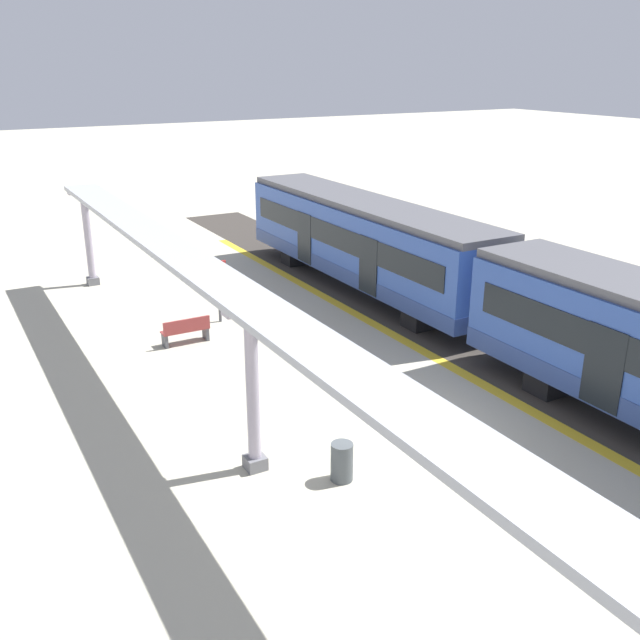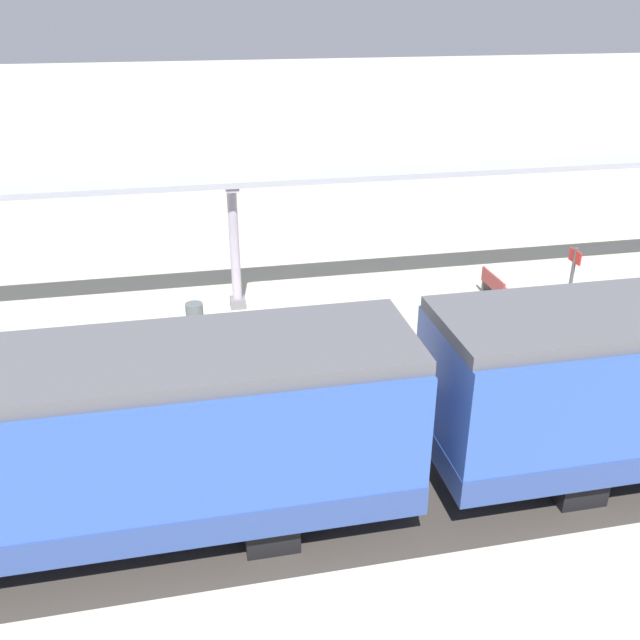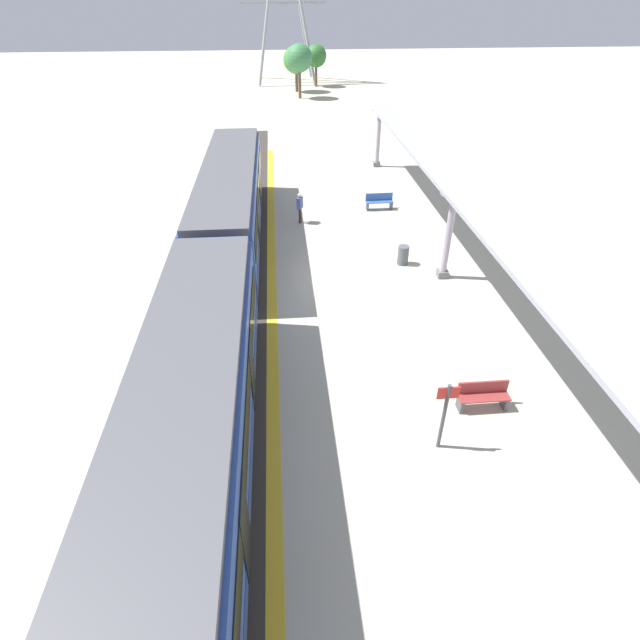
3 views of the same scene
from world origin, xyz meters
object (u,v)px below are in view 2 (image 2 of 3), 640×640
Objects in this scene: bench_mid_platform at (496,288)px; platform_info_sign at (572,277)px; trash_bin at (195,318)px; canopy_pillar_second at (235,247)px.

platform_info_sign is (-1.68, -1.38, 0.89)m from bench_mid_platform.
bench_mid_platform reaches higher than trash_bin.
bench_mid_platform is 2.35m from platform_info_sign.
bench_mid_platform is at bearing -98.35° from canopy_pillar_second.
platform_info_sign reaches higher than bench_mid_platform.
platform_info_sign reaches higher than trash_bin.
platform_info_sign is (-2.82, -9.08, -0.57)m from canopy_pillar_second.
canopy_pillar_second is at bearing 81.65° from bench_mid_platform.
canopy_pillar_second is 9.53m from platform_info_sign.
trash_bin is (-0.29, 9.00, -0.01)m from bench_mid_platform.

